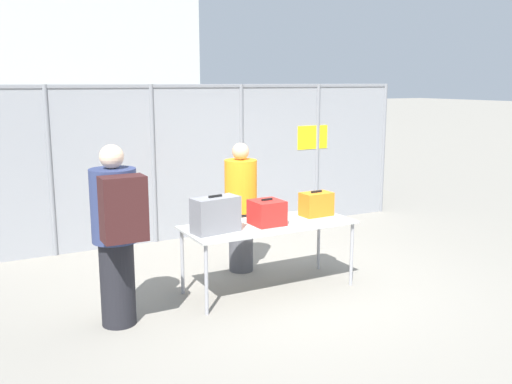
% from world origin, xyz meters
% --- Properties ---
extents(ground_plane, '(120.00, 120.00, 0.00)m').
position_xyz_m(ground_plane, '(0.00, 0.00, 0.00)').
color(ground_plane, gray).
extents(fence_section, '(7.41, 0.07, 2.37)m').
position_xyz_m(fence_section, '(0.01, 2.69, 1.23)').
color(fence_section, gray).
rests_on(fence_section, ground_plane).
extents(inspection_table, '(1.99, 0.81, 0.79)m').
position_xyz_m(inspection_table, '(-0.22, 0.09, 0.74)').
color(inspection_table, '#B2B2AD').
rests_on(inspection_table, ground_plane).
extents(suitcase_grey, '(0.54, 0.32, 0.41)m').
position_xyz_m(suitcase_grey, '(-0.91, 0.04, 0.99)').
color(suitcase_grey, slate).
rests_on(suitcase_grey, inspection_table).
extents(suitcase_red, '(0.35, 0.35, 0.30)m').
position_xyz_m(suitcase_red, '(-0.26, 0.07, 0.94)').
color(suitcase_red, red).
rests_on(suitcase_red, inspection_table).
extents(suitcase_orange, '(0.38, 0.25, 0.31)m').
position_xyz_m(suitcase_orange, '(0.49, 0.18, 0.94)').
color(suitcase_orange, orange).
rests_on(suitcase_orange, inspection_table).
extents(traveler_hooded, '(0.45, 0.70, 1.82)m').
position_xyz_m(traveler_hooded, '(-2.02, -0.11, 1.00)').
color(traveler_hooded, black).
rests_on(traveler_hooded, ground_plane).
extents(security_worker_near, '(0.41, 0.41, 1.65)m').
position_xyz_m(security_worker_near, '(-0.19, 0.87, 0.85)').
color(security_worker_near, '#4C4C51').
rests_on(security_worker_near, ground_plane).
extents(utility_trailer, '(3.59, 1.87, 0.70)m').
position_xyz_m(utility_trailer, '(2.06, 4.02, 0.40)').
color(utility_trailer, silver).
rests_on(utility_trailer, ground_plane).
extents(distant_hangar, '(16.22, 8.18, 7.47)m').
position_xyz_m(distant_hangar, '(1.06, 28.62, 3.73)').
color(distant_hangar, '#B2B7B2').
rests_on(distant_hangar, ground_plane).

